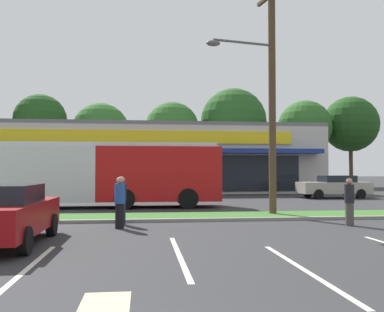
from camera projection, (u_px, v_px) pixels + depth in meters
grass_median at (141, 217)px, 16.47m from camera, size 56.00×2.20×0.12m
curb_lip at (140, 221)px, 15.26m from camera, size 56.00×0.24×0.12m
parking_stripe_0 at (27, 269)px, 8.02m from camera, size 0.12×4.80×0.01m
parking_stripe_1 at (179, 255)px, 9.36m from camera, size 0.12×4.80×0.01m
parking_stripe_2 at (304, 269)px, 8.02m from camera, size 0.12×4.80×0.01m
lot_arrow at (104, 309)px, 5.72m from camera, size 0.70×1.60×0.01m
storefront_building at (133, 159)px, 38.28m from camera, size 31.78×13.30×5.74m
tree_left at (40, 121)px, 45.96m from camera, size 5.68×5.68×10.15m
tree_mid_left at (101, 132)px, 48.37m from camera, size 6.51×6.51×9.58m
tree_mid at (172, 129)px, 46.26m from camera, size 5.94×5.94×9.36m
tree_mid_right at (233, 121)px, 47.80m from camera, size 7.43×7.43×11.12m
tree_right at (305, 127)px, 47.38m from camera, size 5.99×5.99×9.71m
tree_far_right at (350, 124)px, 48.76m from camera, size 6.35×6.35×10.37m
utility_pole at (269, 89)px, 17.44m from camera, size 3.13×2.38×9.81m
city_bus at (109, 173)px, 21.42m from camera, size 11.21×2.80×3.25m
car_1 at (3, 214)px, 10.61m from camera, size 2.00×4.50×1.52m
car_3 at (177, 188)px, 27.62m from camera, size 4.58×1.95×1.40m
car_4 at (334, 186)px, 28.62m from camera, size 4.70×2.00×1.53m
pedestrian_near_bench at (122, 200)px, 14.66m from camera, size 0.34×0.34×1.66m
pedestrian_by_pole at (120, 203)px, 13.65m from camera, size 0.34×0.34×1.67m
pedestrian_mid at (349, 202)px, 14.36m from camera, size 0.33×0.33×1.62m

